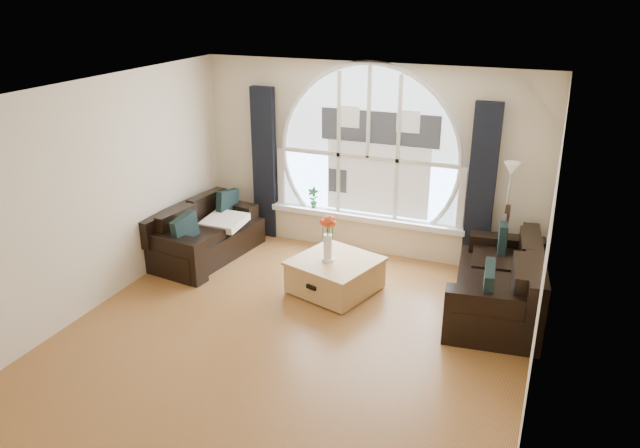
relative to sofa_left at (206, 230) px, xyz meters
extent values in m
cube|color=brown|center=(2.03, -1.57, -0.40)|extent=(5.00, 5.50, 0.01)
cube|color=silver|center=(2.03, -1.57, 2.30)|extent=(5.00, 5.50, 0.01)
cube|color=beige|center=(2.03, 1.18, 0.95)|extent=(5.00, 0.01, 2.70)
cube|color=beige|center=(2.03, -4.32, 0.95)|extent=(5.00, 0.01, 2.70)
cube|color=beige|center=(-0.47, -1.57, 0.95)|extent=(0.01, 5.50, 2.70)
cube|color=beige|center=(4.53, -1.57, 0.95)|extent=(0.01, 5.50, 2.70)
cube|color=silver|center=(4.23, -1.57, 1.95)|extent=(0.92, 5.50, 0.72)
cube|color=silver|center=(2.03, 1.15, 1.23)|extent=(2.60, 0.06, 2.15)
cube|color=white|center=(2.03, 1.08, 0.11)|extent=(2.90, 0.22, 0.08)
cube|color=white|center=(2.03, 1.12, 1.23)|extent=(2.76, 0.08, 2.15)
cube|color=silver|center=(2.18, 1.13, 1.10)|extent=(1.70, 0.02, 1.50)
cube|color=black|center=(0.43, 1.06, 0.75)|extent=(0.35, 0.12, 2.30)
cube|color=black|center=(3.63, 1.06, 0.75)|extent=(0.35, 0.12, 2.30)
cube|color=black|center=(0.00, 0.00, 0.00)|extent=(1.08, 1.81, 0.76)
cube|color=black|center=(4.06, -0.05, 0.00)|extent=(1.15, 1.98, 0.84)
cube|color=tan|center=(2.09, -0.30, -0.16)|extent=(1.21, 1.21, 0.47)
cube|color=silver|center=(0.20, 0.19, 0.10)|extent=(0.55, 0.55, 0.10)
cube|color=white|center=(2.01, -0.35, 0.42)|extent=(0.24, 0.24, 0.70)
cube|color=#B2B2B2|center=(4.00, 0.87, 0.40)|extent=(0.24, 0.24, 1.60)
cube|color=brown|center=(4.01, 0.92, 0.13)|extent=(0.39, 0.28, 1.06)
imported|color=#1E6023|center=(1.22, 1.08, 0.31)|extent=(0.18, 0.13, 0.31)
camera|label=1|loc=(4.51, -6.81, 3.28)|focal=34.12mm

